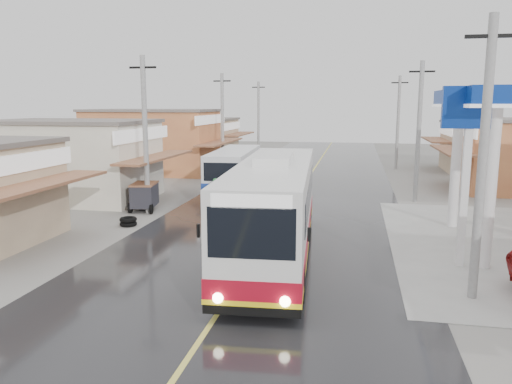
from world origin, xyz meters
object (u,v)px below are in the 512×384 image
at_px(cyclist, 217,206).
at_px(tyre_stack, 128,222).
at_px(second_bus, 234,171).
at_px(coach_bus, 274,208).
at_px(tricycle_near, 144,195).

height_order(cyclist, tyre_stack, cyclist).
bearing_deg(cyclist, tyre_stack, -140.02).
relative_size(second_bus, tyre_stack, 10.59).
height_order(coach_bus, tyre_stack, coach_bus).
bearing_deg(tricycle_near, cyclist, -25.34).
height_order(cyclist, tricycle_near, cyclist).
height_order(coach_bus, tricycle_near, coach_bus).
relative_size(cyclist, tyre_stack, 2.60).
xyz_separation_m(second_bus, cyclist, (0.83, -7.01, -0.81)).
height_order(coach_bus, cyclist, coach_bus).
bearing_deg(coach_bus, second_bus, 106.37).
distance_m(second_bus, tricycle_near, 6.80).
relative_size(coach_bus, cyclist, 5.91).
bearing_deg(coach_bus, tyre_stack, 151.90).
distance_m(coach_bus, cyclist, 6.70).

